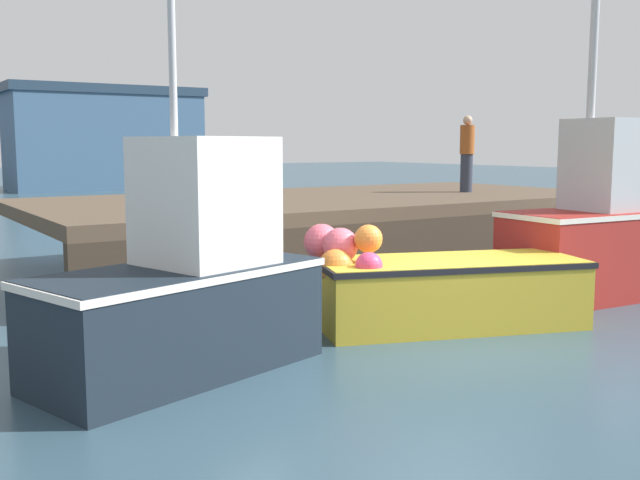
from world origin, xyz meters
name	(u,v)px	position (x,y,z in m)	size (l,w,h in m)	color
ground	(448,345)	(0.00, 0.00, -0.05)	(120.00, 160.00, 0.10)	#2D4756
pier	(342,209)	(2.53, 6.10, 1.15)	(12.89, 6.13, 1.41)	brown
fishing_boat_near_left	(186,284)	(-3.33, 0.66, 0.99)	(3.55, 2.31, 5.77)	#19232D
fishing_boat_near_right	(441,287)	(0.47, 0.67, 0.56)	(3.99, 2.70, 1.46)	gold
fishing_boat_mid	(588,234)	(3.76, 0.77, 1.07)	(2.79, 1.68, 5.44)	maroon
rowboat	(622,258)	(6.98, 2.32, 0.20)	(2.03, 1.14, 0.43)	silver
dockworker	(467,154)	(6.04, 5.96, 2.31)	(0.34, 0.34, 1.80)	#2D3342
warehouse	(105,138)	(6.36, 35.48, 2.91)	(10.91, 4.37, 5.79)	#385675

